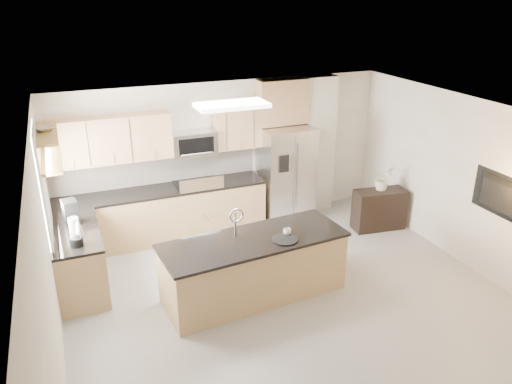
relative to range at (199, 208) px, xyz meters
name	(u,v)px	position (x,y,z in m)	size (l,w,h in m)	color
floor	(303,317)	(0.60, -2.92, -0.47)	(6.50, 6.50, 0.00)	#989590
ceiling	(311,127)	(0.60, -2.92, 2.13)	(6.00, 6.50, 0.02)	white
wall_back	(224,154)	(0.60, 0.33, 0.83)	(6.00, 0.02, 2.60)	silver
wall_left	(47,279)	(-2.40, -2.92, 0.83)	(0.02, 6.50, 2.60)	silver
wall_right	(492,195)	(3.60, -2.92, 0.83)	(0.02, 6.50, 2.60)	silver
back_counter	(163,213)	(-0.63, 0.01, 0.00)	(3.55, 0.66, 1.44)	tan
left_counter	(79,259)	(-2.07, -1.07, -0.01)	(0.66, 1.50, 0.92)	tan
range	(199,208)	(0.00, 0.00, 0.00)	(0.76, 0.64, 1.14)	black
upper_cabinets	(151,136)	(-0.70, 0.16, 1.35)	(3.50, 0.33, 0.75)	#A67B5A
microwave	(193,143)	(0.00, 0.12, 1.16)	(0.76, 0.40, 0.40)	#B9B9BB
refrigerator	(286,174)	(1.66, -0.05, 0.42)	(0.92, 0.78, 1.78)	#B9B9BB
partition_column	(317,145)	(2.42, 0.18, 0.83)	(0.60, 0.30, 2.60)	beige
window	(43,185)	(-2.38, -1.07, 1.18)	(0.04, 1.15, 1.65)	white
shelf_lower	(50,160)	(-2.25, -0.97, 1.48)	(0.30, 1.20, 0.04)	olive
shelf_upper	(45,133)	(-2.25, -0.97, 1.85)	(0.30, 1.20, 0.04)	olive
ceiling_fixture	(232,105)	(0.20, -1.32, 2.09)	(1.00, 0.50, 0.06)	white
island	(254,267)	(0.18, -2.19, -0.02)	(2.65, 1.15, 1.32)	tan
credenza	(379,209)	(3.06, -1.05, -0.11)	(0.92, 0.39, 0.74)	black
cup	(287,232)	(0.66, -2.24, 0.47)	(0.11, 0.11, 0.09)	white
platter	(285,239)	(0.56, -2.38, 0.43)	(0.36, 0.36, 0.02)	black
blender	(75,234)	(-2.07, -1.53, 0.62)	(0.17, 0.17, 0.40)	black
kettle	(78,227)	(-2.03, -1.19, 0.55)	(0.19, 0.19, 0.24)	#B9B9BB
coffee_maker	(71,213)	(-2.09, -0.81, 0.62)	(0.23, 0.26, 0.36)	black
bowl	(44,128)	(-2.25, -0.92, 1.90)	(0.32, 0.32, 0.08)	#B9B9BB
flower_vase	(383,172)	(3.10, -0.99, 0.58)	(0.57, 0.50, 0.63)	silver
television	(499,197)	(3.51, -3.12, 0.88)	(1.08, 0.14, 0.62)	black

